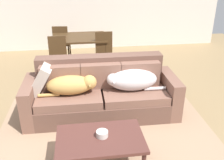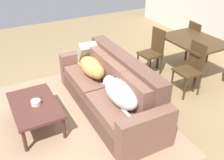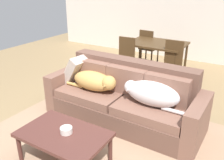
# 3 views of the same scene
# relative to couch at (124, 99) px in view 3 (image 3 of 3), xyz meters

# --- Properties ---
(ground_plane) EXTENTS (10.00, 10.00, 0.00)m
(ground_plane) POSITION_rel_couch_xyz_m (-0.20, -0.34, -0.35)
(ground_plane) COLOR #90754F
(back_partition) EXTENTS (8.00, 0.12, 2.70)m
(back_partition) POSITION_rel_couch_xyz_m (-0.20, 3.66, 1.00)
(back_partition) COLOR silver
(back_partition) RESTS_ON ground
(area_rug) EXTENTS (3.18, 3.19, 0.01)m
(area_rug) POSITION_rel_couch_xyz_m (-0.00, -0.95, -0.35)
(area_rug) COLOR #A27F62
(area_rug) RESTS_ON ground
(couch) EXTENTS (2.41, 0.89, 0.91)m
(couch) POSITION_rel_couch_xyz_m (0.00, 0.00, 0.00)
(couch) COLOR brown
(couch) RESTS_ON ground
(dog_on_left_cushion) EXTENTS (0.88, 0.36, 0.29)m
(dog_on_left_cushion) POSITION_rel_couch_xyz_m (-0.45, -0.12, 0.24)
(dog_on_left_cushion) COLOR tan
(dog_on_left_cushion) RESTS_ON couch
(dog_on_right_cushion) EXTENTS (0.92, 0.35, 0.33)m
(dog_on_right_cushion) POSITION_rel_couch_xyz_m (0.46, -0.11, 0.26)
(dog_on_right_cushion) COLOR silver
(dog_on_right_cushion) RESTS_ON couch
(throw_pillow_by_left_arm) EXTENTS (0.41, 0.50, 0.48)m
(throw_pillow_by_left_arm) POSITION_rel_couch_xyz_m (-0.92, 0.06, 0.30)
(throw_pillow_by_left_arm) COLOR #BBAC9D
(throw_pillow_by_left_arm) RESTS_ON couch
(coffee_table) EXTENTS (1.03, 0.65, 0.41)m
(coffee_table) POSITION_rel_couch_xyz_m (-0.14, -1.21, 0.01)
(coffee_table) COLOR #542D26
(coffee_table) RESTS_ON ground
(bowl_on_coffee_table) EXTENTS (0.14, 0.14, 0.07)m
(bowl_on_coffee_table) POSITION_rel_couch_xyz_m (-0.11, -1.19, 0.09)
(bowl_on_coffee_table) COLOR silver
(bowl_on_coffee_table) RESTS_ON coffee_table
(dining_table) EXTENTS (1.20, 0.91, 0.77)m
(dining_table) POSITION_rel_couch_xyz_m (-0.29, 2.01, 0.34)
(dining_table) COLOR #462F19
(dining_table) RESTS_ON ground
(dining_chair_near_left) EXTENTS (0.41, 0.41, 0.94)m
(dining_chair_near_left) POSITION_rel_couch_xyz_m (-0.74, 1.37, 0.16)
(dining_chair_near_left) COLOR #462F19
(dining_chair_near_left) RESTS_ON ground
(dining_chair_near_right) EXTENTS (0.41, 0.41, 0.96)m
(dining_chair_near_right) POSITION_rel_couch_xyz_m (0.22, 1.49, 0.17)
(dining_chair_near_right) COLOR #462F19
(dining_chair_near_right) RESTS_ON ground
(dining_chair_far_left) EXTENTS (0.44, 0.44, 0.92)m
(dining_chair_far_left) POSITION_rel_couch_xyz_m (-0.72, 2.54, 0.16)
(dining_chair_far_left) COLOR #462F19
(dining_chair_far_left) RESTS_ON ground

